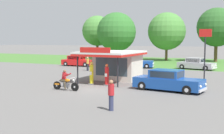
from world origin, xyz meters
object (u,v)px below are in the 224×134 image
gas_pump_offside (107,76)px  gas_pump_nearside (92,74)px  motorcycle_with_rider (65,82)px  bystander_chatting_near_pumps (88,63)px  bystander_leaning_by_kiosk (111,94)px  parked_car_back_row_right (196,64)px  featured_classic_sedan (168,81)px  parked_car_back_row_far_right (78,61)px  parked_car_back_row_centre (135,63)px  roadside_pole_sign (205,46)px

gas_pump_offside → gas_pump_nearside: bearing=180.0°
motorcycle_with_rider → bystander_chatting_near_pumps: (-5.71, 13.17, 0.26)m
gas_pump_nearside → bystander_leaning_by_kiosk: size_ratio=1.18×
motorcycle_with_rider → bystander_leaning_by_kiosk: 7.49m
parked_car_back_row_right → bystander_chatting_near_pumps: bystander_chatting_near_pumps is taller
parked_car_back_row_right → gas_pump_offside: bearing=-104.0°
featured_classic_sedan → gas_pump_nearside: bearing=178.7°
parked_car_back_row_far_right → bystander_chatting_near_pumps: 6.97m
parked_car_back_row_centre → parked_car_back_row_right: 8.12m
parked_car_back_row_centre → parked_car_back_row_right: parked_car_back_row_centre is taller
parked_car_back_row_far_right → parked_car_back_row_right: bearing=8.3°
gas_pump_nearside → gas_pump_offside: gas_pump_nearside is taller
featured_classic_sedan → parked_car_back_row_centre: (-8.95, 16.15, -0.02)m
parked_car_back_row_centre → parked_car_back_row_far_right: bearing=-172.8°
gas_pump_offside → bystander_leaning_by_kiosk: 8.90m
parked_car_back_row_centre → parked_car_back_row_right: size_ratio=1.05×
motorcycle_with_rider → roadside_pole_sign: roadside_pole_sign is taller
parked_car_back_row_centre → featured_classic_sedan: bearing=-61.0°
parked_car_back_row_far_right → bystander_leaning_by_kiosk: bystander_leaning_by_kiosk is taller
gas_pump_offside → bystander_chatting_near_pumps: size_ratio=1.06×
motorcycle_with_rider → parked_car_back_row_far_right: motorcycle_with_rider is taller
bystander_chatting_near_pumps → roadside_pole_sign: 15.34m
featured_classic_sedan → parked_car_back_row_right: (-0.95, 17.49, -0.03)m
bystander_leaning_by_kiosk → bystander_chatting_near_pumps: bearing=123.7°
gas_pump_offside → featured_classic_sedan: (5.28, -0.16, -0.11)m
motorcycle_with_rider → featured_classic_sedan: (7.12, 3.26, 0.07)m
parked_car_back_row_centre → bystander_chatting_near_pumps: size_ratio=3.10×
roadside_pole_sign → motorcycle_with_rider: bearing=-134.1°
gas_pump_offside → bystander_chatting_near_pumps: gas_pump_offside is taller
gas_pump_offside → bystander_leaning_by_kiosk: (4.19, -7.85, 0.06)m
bystander_leaning_by_kiosk → parked_car_back_row_far_right: bearing=125.8°
gas_pump_offside → parked_car_back_row_centre: (-3.68, 15.99, -0.13)m
parked_car_back_row_centre → roadside_pole_sign: roadside_pole_sign is taller
gas_pump_offside → roadside_pole_sign: size_ratio=0.38×
gas_pump_nearside → bystander_leaning_by_kiosk: (5.67, -7.85, -0.02)m
gas_pump_offside → motorcycle_with_rider: gas_pump_offside is taller
bystander_leaning_by_kiosk → roadside_pole_sign: size_ratio=0.35×
parked_car_back_row_centre → motorcycle_with_rider: bearing=-84.6°
parked_car_back_row_right → bystander_chatting_near_pumps: size_ratio=2.94×
motorcycle_with_rider → roadside_pole_sign: bearing=45.9°
gas_pump_offside → parked_car_back_row_far_right: bearing=129.4°
featured_classic_sedan → roadside_pole_sign: 6.71m
parked_car_back_row_right → roadside_pole_sign: (2.75, -11.56, 2.60)m
gas_pump_nearside → roadside_pole_sign: 10.58m
gas_pump_offside → parked_car_back_row_right: 17.86m
parked_car_back_row_far_right → parked_car_back_row_right: (16.56, 2.42, -0.02)m
parked_car_back_row_centre → bystander_chatting_near_pumps: 7.35m
gas_pump_offside → parked_car_back_row_far_right: (-12.23, 14.91, -0.13)m
gas_pump_nearside → roadside_pole_sign: bearing=34.0°
motorcycle_with_rider → parked_car_back_row_right: bearing=73.4°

